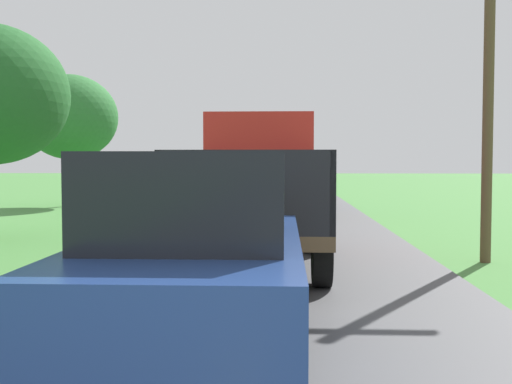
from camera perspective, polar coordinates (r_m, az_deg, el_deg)
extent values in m
cube|color=#2D2D30|center=(10.69, -0.02, -3.86)|extent=(0.90, 5.51, 0.24)
cube|color=brown|center=(10.67, -0.02, -2.80)|extent=(2.30, 5.80, 0.20)
cube|color=red|center=(12.56, 0.40, 2.85)|extent=(2.10, 1.90, 1.90)
cube|color=black|center=(13.52, 0.56, 4.26)|extent=(1.78, 0.02, 0.76)
cube|color=#232328|center=(9.77, -6.81, 0.49)|extent=(0.08, 3.85, 1.10)
cube|color=#232328|center=(9.66, 6.30, 0.46)|extent=(0.08, 3.85, 1.10)
cube|color=#232328|center=(7.77, -1.02, -0.10)|extent=(2.30, 0.08, 1.10)
cube|color=#232328|center=(11.53, 0.19, 0.86)|extent=(2.30, 0.08, 1.10)
cylinder|color=black|center=(12.57, -4.42, -3.32)|extent=(0.28, 1.00, 1.00)
cylinder|color=black|center=(12.49, 5.20, -3.37)|extent=(0.28, 1.00, 1.00)
cylinder|color=black|center=(9.24, -7.04, -5.57)|extent=(0.28, 1.00, 1.00)
cylinder|color=black|center=(9.13, 6.13, -5.67)|extent=(0.28, 1.00, 1.00)
ellipsoid|color=#68B330|center=(8.10, 4.73, -0.32)|extent=(0.52, 0.50, 0.41)
ellipsoid|color=#7AAF35|center=(8.78, -2.08, 2.07)|extent=(0.55, 0.67, 0.45)
ellipsoid|color=#76AA26|center=(10.06, -3.34, 0.08)|extent=(0.52, 0.53, 0.46)
ellipsoid|color=#77B224|center=(9.69, 0.68, 1.88)|extent=(0.44, 0.42, 0.47)
ellipsoid|color=#78AF27|center=(10.44, 0.15, 0.33)|extent=(0.45, 0.41, 0.42)
ellipsoid|color=#74BA26|center=(9.41, -3.41, 2.17)|extent=(0.41, 0.43, 0.39)
ellipsoid|color=#6DB438|center=(9.00, -1.01, -1.81)|extent=(0.44, 0.56, 0.46)
ellipsoid|color=#7FB92D|center=(8.78, -2.22, -2.08)|extent=(0.47, 0.57, 0.43)
ellipsoid|color=#7CA826|center=(9.44, -4.30, 1.88)|extent=(0.57, 0.60, 0.42)
ellipsoid|color=#70BA2C|center=(10.89, 0.72, 2.02)|extent=(0.49, 0.51, 0.37)
ellipsoid|color=#79BE24|center=(8.65, 0.24, -2.17)|extent=(0.45, 0.47, 0.45)
cube|color=#2D2D30|center=(22.07, 1.79, -0.40)|extent=(0.90, 5.51, 0.24)
cube|color=brown|center=(22.06, 1.79, 0.12)|extent=(2.30, 5.80, 0.20)
cube|color=#1E479E|center=(23.98, 1.87, 2.84)|extent=(2.10, 1.90, 1.90)
cube|color=black|center=(24.94, 1.90, 3.61)|extent=(1.78, 0.02, 0.76)
cube|color=brown|center=(21.11, -1.26, 1.76)|extent=(0.08, 3.85, 1.10)
cube|color=brown|center=(21.07, 4.78, 1.75)|extent=(0.08, 3.85, 1.10)
cube|color=brown|center=(19.18, 1.66, 1.65)|extent=(2.30, 0.08, 1.10)
cube|color=brown|center=(22.95, 1.83, 1.85)|extent=(2.30, 0.08, 1.10)
cylinder|color=black|center=(23.91, -0.66, -0.39)|extent=(0.28, 1.00, 1.00)
cylinder|color=black|center=(23.88, 4.38, -0.40)|extent=(0.28, 1.00, 1.00)
cylinder|color=black|center=(20.53, -1.21, -0.92)|extent=(0.28, 1.00, 1.00)
cylinder|color=black|center=(20.49, 4.66, -0.94)|extent=(0.28, 1.00, 1.00)
ellipsoid|color=#68AF24|center=(21.15, 3.45, 1.60)|extent=(0.45, 0.59, 0.38)
ellipsoid|color=#80A927|center=(21.68, 1.83, 1.57)|extent=(0.57, 0.64, 0.51)
ellipsoid|color=#6EAB36|center=(21.62, -0.11, 0.75)|extent=(0.45, 0.58, 0.40)
ellipsoid|color=#6DA92B|center=(22.65, -0.15, 0.95)|extent=(0.40, 0.47, 0.37)
ellipsoid|color=#6CAA2B|center=(20.12, 3.76, 1.50)|extent=(0.45, 0.57, 0.40)
ellipsoid|color=#7CAA30|center=(21.77, 0.83, 1.71)|extent=(0.58, 0.74, 0.39)
ellipsoid|color=#71BF2F|center=(20.22, 2.25, 1.59)|extent=(0.41, 0.52, 0.40)
ellipsoid|color=#6FAE31|center=(21.69, 0.45, 2.50)|extent=(0.57, 0.66, 0.49)
ellipsoid|color=#7AA926|center=(20.81, 3.57, 1.64)|extent=(0.52, 0.66, 0.49)
ellipsoid|color=#6AAA39|center=(21.51, 1.56, 1.63)|extent=(0.42, 0.41, 0.38)
ellipsoid|color=#80BA29|center=(21.00, 3.91, 0.72)|extent=(0.56, 0.52, 0.41)
ellipsoid|color=#75B428|center=(22.60, 2.61, 1.71)|extent=(0.60, 0.68, 0.36)
ellipsoid|color=#7AAD28|center=(22.45, 1.79, 0.94)|extent=(0.59, 0.59, 0.46)
ellipsoid|color=#7BBD27|center=(21.63, 2.43, 2.45)|extent=(0.59, 0.65, 0.42)
cylinder|color=brown|center=(12.50, 20.82, 8.15)|extent=(0.20, 0.20, 6.25)
cylinder|color=#4C3823|center=(27.59, -16.83, 1.03)|extent=(0.28, 0.28, 2.23)
ellipsoid|color=#2D7033|center=(27.64, -16.91, 6.69)|extent=(4.04, 4.04, 3.64)
cube|color=navy|center=(5.28, -5.33, -8.45)|extent=(1.70, 4.10, 0.80)
cube|color=black|center=(4.99, -5.69, -0.42)|extent=(1.44, 2.05, 0.70)
cylinder|color=black|center=(6.75, -10.37, -10.30)|extent=(0.20, 0.64, 0.64)
cylinder|color=black|center=(6.58, 3.05, -10.60)|extent=(0.20, 0.64, 0.64)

